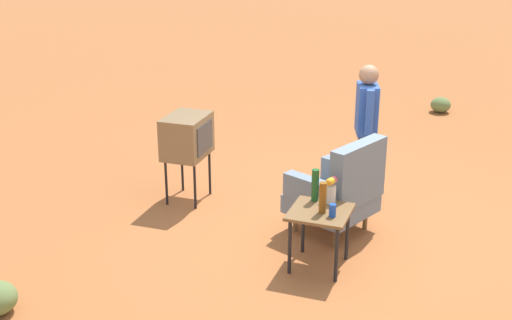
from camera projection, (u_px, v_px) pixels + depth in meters
name	position (u px, v px, depth m)	size (l,w,h in m)	color
ground_plane	(348.00, 227.00, 7.34)	(60.00, 60.00, 0.00)	#AD6033
armchair	(340.00, 190.00, 7.03)	(1.00, 1.01, 1.06)	brown
side_table	(320.00, 219.00, 6.37)	(0.56, 0.56, 0.59)	black
tv_on_stand	(187.00, 137.00, 7.76)	(0.61, 0.46, 1.03)	black
person_standing	(366.00, 126.00, 7.63)	(0.55, 0.32, 1.64)	#2D3347
bottle_tall_amber	(323.00, 198.00, 6.25)	(0.07, 0.07, 0.30)	brown
bottle_wine_green	(315.00, 185.00, 6.51)	(0.07, 0.07, 0.32)	#1E5623
soda_can_blue	(333.00, 210.00, 6.20)	(0.07, 0.07, 0.12)	blue
flower_vase	(331.00, 189.00, 6.45)	(0.15, 0.10, 0.27)	silver
shrub_near	(441.00, 105.00, 11.38)	(0.33, 0.33, 0.26)	olive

